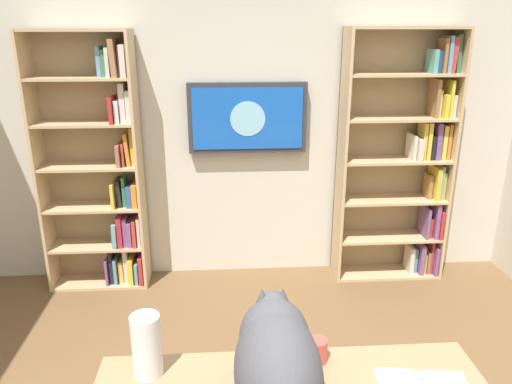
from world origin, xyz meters
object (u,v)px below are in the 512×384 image
object	(u,v)px
wall_mounted_tv	(247,118)
bookshelf_right	(103,172)
coffee_mug	(317,351)
cat	(276,360)
paper_towel_roll	(147,346)
bookshelf_left	(407,160)

from	to	relation	value
wall_mounted_tv	bookshelf_right	bearing A→B (deg)	4.39
coffee_mug	wall_mounted_tv	bearing A→B (deg)	-85.65
cat	paper_towel_roll	distance (m)	0.51
bookshelf_right	coffee_mug	world-z (taller)	bookshelf_right
bookshelf_right	wall_mounted_tv	size ratio (longest dim) A/B	2.16
bookshelf_left	bookshelf_right	size ratio (longest dim) A/B	1.01
cat	paper_towel_roll	world-z (taller)	cat
cat	wall_mounted_tv	bearing A→B (deg)	-90.62
bookshelf_right	wall_mounted_tv	bearing A→B (deg)	-175.61
cat	paper_towel_roll	bearing A→B (deg)	-24.12
paper_towel_roll	coffee_mug	xyz separation A→B (m)	(-0.65, -0.03, -0.08)
cat	bookshelf_right	bearing A→B (deg)	-64.70
bookshelf_left	coffee_mug	size ratio (longest dim) A/B	20.75
bookshelf_left	cat	size ratio (longest dim) A/B	3.00
bookshelf_right	paper_towel_roll	world-z (taller)	bookshelf_right
bookshelf_right	bookshelf_left	bearing A→B (deg)	-179.94
bookshelf_right	cat	world-z (taller)	bookshelf_right
bookshelf_right	wall_mounted_tv	xyz separation A→B (m)	(-1.11, -0.09, 0.39)
coffee_mug	bookshelf_right	bearing A→B (deg)	-58.27
wall_mounted_tv	coffee_mug	world-z (taller)	wall_mounted_tv
cat	coffee_mug	distance (m)	0.34
bookshelf_right	cat	bearing A→B (deg)	115.30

